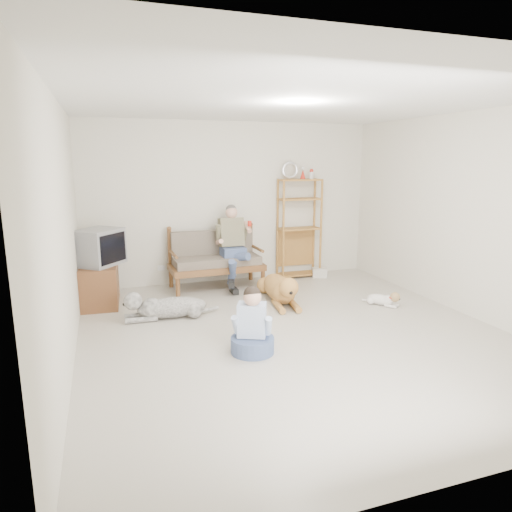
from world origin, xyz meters
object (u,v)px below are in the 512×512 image
object	(u,v)px
golden_retriever	(280,288)
loveseat	(215,258)
tv_stand	(100,284)
etagere	(299,227)

from	to	relation	value
golden_retriever	loveseat	bearing A→B (deg)	131.38
loveseat	golden_retriever	size ratio (longest dim) A/B	0.95
tv_stand	golden_retriever	world-z (taller)	tv_stand
loveseat	etagere	xyz separation A→B (m)	(1.58, 0.19, 0.41)
loveseat	golden_retriever	world-z (taller)	loveseat
loveseat	etagere	bearing A→B (deg)	5.36
etagere	tv_stand	size ratio (longest dim) A/B	2.20
loveseat	etagere	size ratio (longest dim) A/B	0.74
etagere	tv_stand	distance (m)	3.50
etagere	loveseat	bearing A→B (deg)	-173.09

